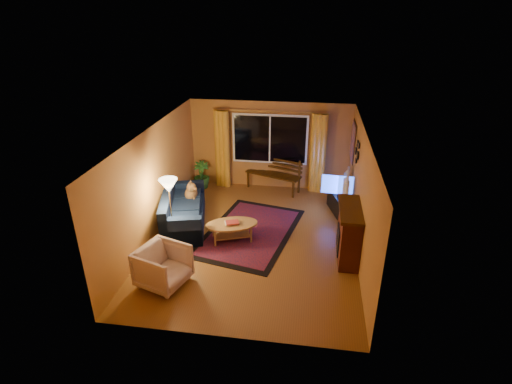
# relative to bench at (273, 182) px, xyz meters

# --- Properties ---
(floor) EXTENTS (4.50, 6.00, 0.02)m
(floor) POSITION_rel_bench_xyz_m (-0.14, -2.75, -0.25)
(floor) COLOR brown
(floor) RESTS_ON ground
(ceiling) EXTENTS (4.50, 6.00, 0.02)m
(ceiling) POSITION_rel_bench_xyz_m (-0.14, -2.75, 2.27)
(ceiling) COLOR white
(ceiling) RESTS_ON ground
(wall_back) EXTENTS (4.50, 0.02, 2.50)m
(wall_back) POSITION_rel_bench_xyz_m (-0.14, 0.26, 1.01)
(wall_back) COLOR #B67637
(wall_back) RESTS_ON ground
(wall_left) EXTENTS (0.02, 6.00, 2.50)m
(wall_left) POSITION_rel_bench_xyz_m (-2.40, -2.75, 1.01)
(wall_left) COLOR #B67637
(wall_left) RESTS_ON ground
(wall_right) EXTENTS (0.02, 6.00, 2.50)m
(wall_right) POSITION_rel_bench_xyz_m (2.12, -2.75, 1.01)
(wall_right) COLOR #B67637
(wall_right) RESTS_ON ground
(window) EXTENTS (2.00, 0.02, 1.30)m
(window) POSITION_rel_bench_xyz_m (-0.14, 0.19, 1.21)
(window) COLOR black
(window) RESTS_ON wall_back
(curtain_rod) EXTENTS (3.20, 0.03, 0.03)m
(curtain_rod) POSITION_rel_bench_xyz_m (-0.14, 0.15, 2.01)
(curtain_rod) COLOR #BF8C3F
(curtain_rod) RESTS_ON wall_back
(curtain_left) EXTENTS (0.36, 0.36, 2.24)m
(curtain_left) POSITION_rel_bench_xyz_m (-1.49, 0.13, 0.88)
(curtain_left) COLOR gold
(curtain_left) RESTS_ON ground
(curtain_right) EXTENTS (0.36, 0.36, 2.24)m
(curtain_right) POSITION_rel_bench_xyz_m (1.21, 0.13, 0.88)
(curtain_right) COLOR gold
(curtain_right) RESTS_ON ground
(bench) EXTENTS (1.66, 1.02, 0.48)m
(bench) POSITION_rel_bench_xyz_m (0.00, 0.00, 0.00)
(bench) COLOR black
(bench) RESTS_ON ground
(potted_plant) EXTENTS (0.58, 0.58, 0.80)m
(potted_plant) POSITION_rel_bench_xyz_m (-2.07, -0.15, 0.16)
(potted_plant) COLOR #235B1E
(potted_plant) RESTS_ON ground
(sofa) EXTENTS (1.42, 2.32, 0.87)m
(sofa) POSITION_rel_bench_xyz_m (-1.91, -2.31, 0.20)
(sofa) COLOR #0D1834
(sofa) RESTS_ON ground
(dog) EXTENTS (0.36, 0.47, 0.47)m
(dog) POSITION_rel_bench_xyz_m (-1.86, -1.83, 0.43)
(dog) COLOR olive
(dog) RESTS_ON sofa
(armchair) EXTENTS (1.01, 1.04, 0.86)m
(armchair) POSITION_rel_bench_xyz_m (-1.59, -4.58, 0.19)
(armchair) COLOR beige
(armchair) RESTS_ON ground
(floor_lamp) EXTENTS (0.34, 0.34, 1.56)m
(floor_lamp) POSITION_rel_bench_xyz_m (-1.89, -3.16, 0.54)
(floor_lamp) COLOR #BF8C3F
(floor_lamp) RESTS_ON ground
(rug) EXTENTS (2.47, 3.31, 0.02)m
(rug) POSITION_rel_bench_xyz_m (-0.28, -2.46, -0.23)
(rug) COLOR maroon
(rug) RESTS_ON ground
(coffee_table) EXTENTS (1.49, 1.49, 0.42)m
(coffee_table) POSITION_rel_bench_xyz_m (-0.63, -2.85, -0.03)
(coffee_table) COLOR #AB7D45
(coffee_table) RESTS_ON ground
(tv_console) EXTENTS (0.68, 1.21, 0.48)m
(tv_console) POSITION_rel_bench_xyz_m (1.86, -1.18, -0.00)
(tv_console) COLOR black
(tv_console) RESTS_ON ground
(television) EXTENTS (0.22, 1.08, 0.62)m
(television) POSITION_rel_bench_xyz_m (1.86, -1.18, 0.55)
(television) COLOR black
(television) RESTS_ON tv_console
(fireplace) EXTENTS (0.40, 1.20, 1.10)m
(fireplace) POSITION_rel_bench_xyz_m (1.91, -3.15, 0.31)
(fireplace) COLOR maroon
(fireplace) RESTS_ON ground
(mirror_cluster) EXTENTS (0.06, 0.60, 0.56)m
(mirror_cluster) POSITION_rel_bench_xyz_m (2.07, -1.45, 1.56)
(mirror_cluster) COLOR black
(mirror_cluster) RESTS_ON wall_right
(painting) EXTENTS (0.04, 0.76, 0.96)m
(painting) POSITION_rel_bench_xyz_m (2.08, -0.30, 1.41)
(painting) COLOR orange
(painting) RESTS_ON wall_right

